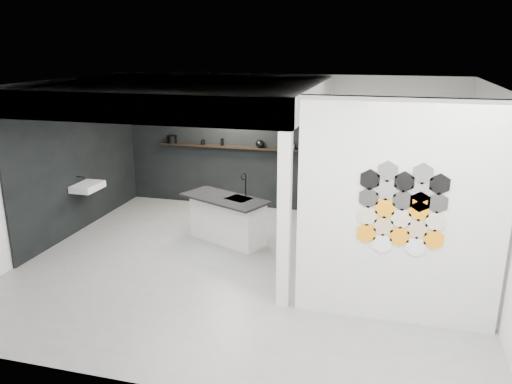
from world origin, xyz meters
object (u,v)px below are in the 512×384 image
Objects in this scene: partition_panel at (399,215)px; wall_basin at (88,187)px; glass_vase at (291,146)px; bottle_dark at (222,142)px; utensil_cup at (203,142)px; kitchen_island at (227,218)px; stockpot at (172,139)px; glass_bowl at (291,147)px; kettle at (260,144)px.

partition_panel reaches higher than wall_basin.
glass_vase is 1.46m from bottle_dark.
wall_basin is 6.02× the size of utensil_cup.
bottle_dark is (-3.54, 3.87, -0.00)m from partition_panel.
stockpot is at bearing 158.62° from kitchen_island.
utensil_cup is (-3.97, 3.87, -0.03)m from partition_panel.
glass_bowl is (0.75, 1.91, 0.95)m from kitchen_island.
glass_bowl is 0.96× the size of bottle_dark.
wall_basin is at bearing 161.77° from partition_panel.
glass_bowl is at bearing 0.00° from stockpot.
kettle is at bearing 0.00° from utensil_cup.
partition_panel reaches higher than glass_bowl.
partition_panel reaches higher than kettle.
glass_bowl is at bearing 0.00° from bottle_dark.
stockpot reaches higher than glass_vase.
partition_panel is at bearing -61.77° from glass_bowl.
wall_basin is 3.21× the size of kettle.
bottle_dark is (-0.82, 0.00, -0.00)m from kettle.
partition_panel is 3.57m from kitchen_island.
bottle_dark is (-1.46, 0.00, 0.02)m from glass_bowl.
glass_bowl is 1.08× the size of glass_vase.
bottle_dark reaches higher than glass_bowl.
partition_panel is 13.96× the size of stockpot.
kettle is at bearing 111.37° from kitchen_island.
kitchen_island is at bearing 145.23° from partition_panel.
stockpot reaches higher than glass_bowl.
glass_bowl is 1.47m from bottle_dark.
glass_bowl reaches higher than utensil_cup.
kettle is 1.37× the size of glass_vase.
wall_basin is 0.35× the size of kitchen_island.
wall_basin is at bearing -125.91° from utensil_cup.
stockpot is 1.14m from bottle_dark.
bottle_dark reaches higher than utensil_cup.
utensil_cup is (-1.89, 0.00, -0.02)m from glass_vase.
glass_vase is (-2.08, 3.87, -0.01)m from partition_panel.
partition_panel is 18.32× the size of bottle_dark.
stockpot is at bearing 180.00° from glass_bowl.
kitchen_island is 2.26m from bottle_dark.
glass_vase is at bearing 0.00° from stockpot.
bottle_dark is at bearing 0.00° from stockpot.
glass_bowl is at bearing 0.00° from glass_vase.
bottle_dark is 1.53× the size of utensil_cup.
utensil_cup is at bearing 145.46° from kitchen_island.
bottle_dark reaches higher than kitchen_island.
stockpot is at bearing 180.00° from glass_vase.
glass_vase is (0.64, 0.00, -0.01)m from kettle.
glass_vase is (0.00, 0.00, 0.02)m from glass_bowl.
utensil_cup is at bearing 54.09° from wall_basin.
glass_vase is (3.39, 2.07, 0.54)m from wall_basin.
bottle_dark is at bearing 132.49° from partition_panel.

